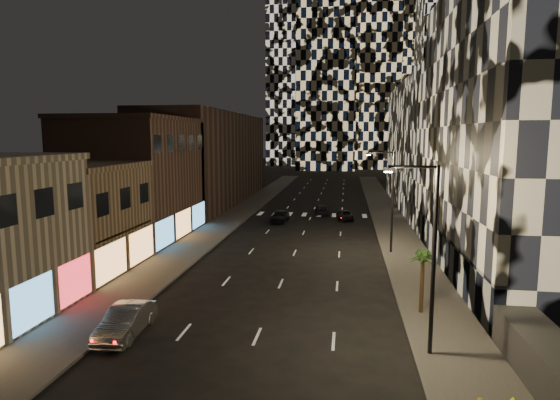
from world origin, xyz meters
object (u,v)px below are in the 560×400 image
(car_dark_oncoming, at_px, (322,210))
(streetlight_far, at_px, (390,194))
(car_dark_midlane, at_px, (280,216))
(car_dark_rightlane, at_px, (345,216))
(car_silver_parked, at_px, (126,321))
(palm_tree, at_px, (423,261))
(streetlight_near, at_px, (429,247))

(car_dark_oncoming, bearing_deg, streetlight_far, 105.94)
(car_dark_midlane, xyz_separation_m, car_dark_oncoming, (4.88, 6.35, -0.08))
(car_dark_oncoming, relative_size, car_dark_rightlane, 1.12)
(car_dark_oncoming, distance_m, car_dark_rightlane, 4.86)
(car_silver_parked, distance_m, car_dark_midlane, 34.02)
(streetlight_far, xyz_separation_m, palm_tree, (0.65, -14.63, -2.12))
(streetlight_far, relative_size, car_dark_rightlane, 2.21)
(streetlight_far, distance_m, car_dark_midlane, 18.92)
(streetlight_near, distance_m, car_dark_rightlane, 37.09)
(streetlight_far, height_order, car_dark_oncoming, streetlight_far)
(car_silver_parked, distance_m, palm_tree, 16.87)
(streetlight_near, xyz_separation_m, palm_tree, (0.65, 5.37, -2.12))
(car_silver_parked, height_order, car_dark_midlane, car_silver_parked)
(streetlight_far, height_order, car_dark_rightlane, streetlight_far)
(streetlight_far, relative_size, car_dark_oncoming, 1.97)
(streetlight_near, distance_m, streetlight_far, 20.00)
(streetlight_near, distance_m, palm_tree, 5.81)
(car_dark_rightlane, bearing_deg, car_dark_oncoming, 121.55)
(car_dark_midlane, xyz_separation_m, car_dark_rightlane, (7.92, 2.56, -0.18))
(streetlight_far, xyz_separation_m, car_dark_rightlane, (-3.93, 16.57, -4.79))
(streetlight_far, xyz_separation_m, car_silver_parked, (-15.21, -19.85, -4.57))
(car_dark_oncoming, distance_m, palm_tree, 35.90)
(car_dark_midlane, bearing_deg, palm_tree, -60.28)
(car_silver_parked, relative_size, palm_tree, 1.27)
(streetlight_far, bearing_deg, palm_tree, -87.47)
(car_dark_rightlane, distance_m, palm_tree, 31.64)
(car_silver_parked, height_order, car_dark_rightlane, car_silver_parked)
(car_dark_oncoming, height_order, palm_tree, palm_tree)
(car_dark_oncoming, bearing_deg, car_dark_midlane, 49.51)
(streetlight_near, xyz_separation_m, car_dark_midlane, (-11.85, 34.01, -4.61))
(streetlight_near, bearing_deg, palm_tree, 83.15)
(car_dark_rightlane, xyz_separation_m, palm_tree, (4.58, -31.20, 2.67))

